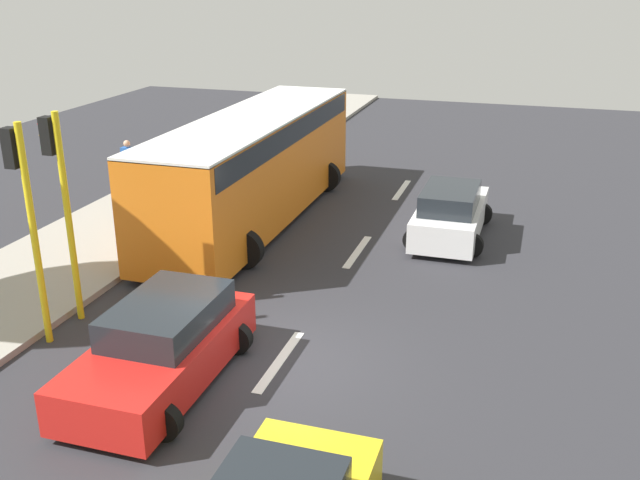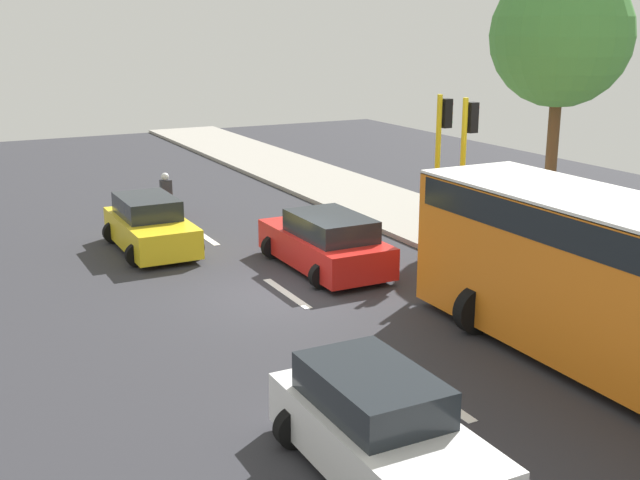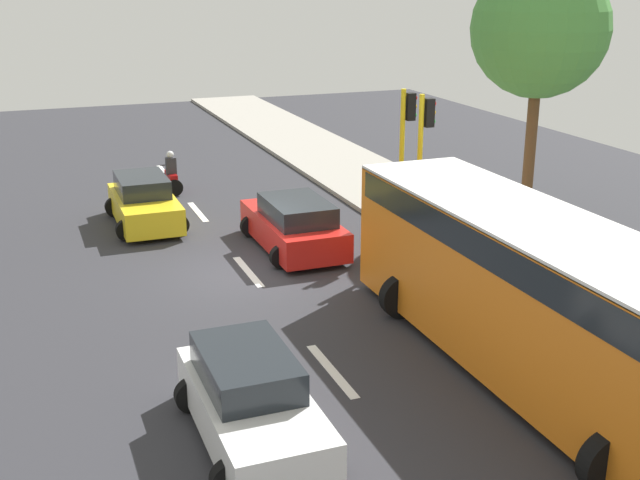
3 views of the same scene
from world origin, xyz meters
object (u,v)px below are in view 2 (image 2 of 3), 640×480
(car_yellow_cab, at_px, (150,226))
(street_tree_north, at_px, (561,37))
(motorcycle, at_px, (166,199))
(traffic_light_midblock, at_px, (441,154))
(car_red, at_px, (326,243))
(car_white, at_px, (380,430))
(traffic_light_corner, at_px, (466,160))

(car_yellow_cab, bearing_deg, street_tree_north, -15.83)
(motorcycle, height_order, traffic_light_midblock, traffic_light_midblock)
(car_red, distance_m, car_white, 9.94)
(traffic_light_corner, xyz_separation_m, street_tree_north, (5.08, 2.30, 2.96))
(car_white, bearing_deg, traffic_light_corner, 46.39)
(traffic_light_midblock, bearing_deg, traffic_light_corner, -90.00)
(car_white, relative_size, motorcycle, 2.67)
(car_red, relative_size, street_tree_north, 0.55)
(car_yellow_cab, distance_m, motorcycle, 3.94)
(car_yellow_cab, distance_m, traffic_light_corner, 9.03)
(street_tree_north, bearing_deg, motorcycle, 145.77)
(car_white, xyz_separation_m, traffic_light_midblock, (7.02, 8.46, 2.22))
(car_yellow_cab, relative_size, traffic_light_corner, 0.89)
(car_red, xyz_separation_m, traffic_light_midblock, (3.09, -0.67, 2.22))
(car_white, bearing_deg, car_red, 66.71)
(car_red, height_order, motorcycle, motorcycle)
(traffic_light_midblock, distance_m, street_tree_north, 6.00)
(traffic_light_midblock, bearing_deg, street_tree_north, 13.49)
(traffic_light_corner, relative_size, traffic_light_midblock, 1.00)
(car_yellow_cab, bearing_deg, traffic_light_midblock, -34.26)
(car_red, height_order, traffic_light_corner, traffic_light_corner)
(car_yellow_cab, xyz_separation_m, car_red, (3.60, -3.88, 0.00))
(traffic_light_corner, bearing_deg, car_red, 150.43)
(traffic_light_corner, distance_m, traffic_light_midblock, 1.08)
(car_yellow_cab, xyz_separation_m, traffic_light_corner, (6.69, -5.64, 2.22))
(car_white, distance_m, motorcycle, 16.74)
(car_white, height_order, traffic_light_corner, traffic_light_corner)
(traffic_light_midblock, bearing_deg, car_white, -129.71)
(car_yellow_cab, distance_m, traffic_light_midblock, 8.39)
(traffic_light_midblock, bearing_deg, motorcycle, 122.21)
(car_yellow_cab, height_order, car_white, same)
(car_yellow_cab, height_order, motorcycle, motorcycle)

